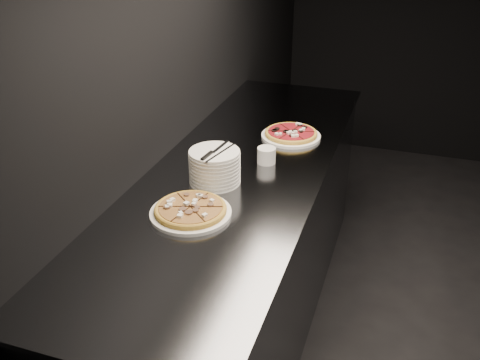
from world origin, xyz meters
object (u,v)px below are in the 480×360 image
(pizza_mushroom, at_px, (191,210))
(pizza_tomato, at_px, (291,134))
(ramekin, at_px, (266,155))
(plate_stack, at_px, (215,167))
(counter, at_px, (242,251))
(cutlery, at_px, (215,152))

(pizza_mushroom, distance_m, pizza_tomato, 0.86)
(pizza_mushroom, height_order, ramekin, ramekin)
(pizza_tomato, bearing_deg, plate_stack, -108.59)
(counter, bearing_deg, ramekin, 34.12)
(counter, relative_size, pizza_mushroom, 7.10)
(plate_stack, bearing_deg, pizza_mushroom, -88.37)
(pizza_tomato, xyz_separation_m, plate_stack, (-0.19, -0.56, 0.05))
(pizza_mushroom, relative_size, ramekin, 4.17)
(pizza_mushroom, bearing_deg, counter, 83.78)
(ramekin, bearing_deg, counter, -145.88)
(counter, relative_size, cutlery, 11.14)
(pizza_mushroom, xyz_separation_m, pizza_tomato, (0.18, 0.84, -0.00))
(pizza_mushroom, bearing_deg, pizza_tomato, 77.80)
(pizza_tomato, relative_size, ramekin, 3.85)
(counter, xyz_separation_m, cutlery, (-0.05, -0.20, 0.60))
(pizza_tomato, height_order, ramekin, ramekin)
(counter, height_order, ramekin, ramekin)
(plate_stack, xyz_separation_m, cutlery, (0.01, -0.02, 0.07))
(counter, relative_size, plate_stack, 11.60)
(pizza_mushroom, distance_m, cutlery, 0.29)
(counter, bearing_deg, plate_stack, -107.66)
(plate_stack, bearing_deg, ramekin, 58.09)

